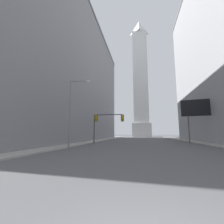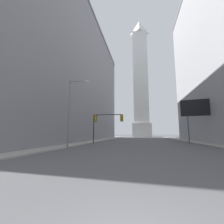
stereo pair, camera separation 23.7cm
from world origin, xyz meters
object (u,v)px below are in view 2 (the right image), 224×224
(obelisk, at_px, (141,79))
(traffic_light_mid_left, at_px, (104,121))
(billboard_sign, at_px, (202,108))
(street_lamp, at_px, (72,106))

(obelisk, relative_size, traffic_light_mid_left, 10.84)
(obelisk, bearing_deg, traffic_light_mid_left, -98.09)
(billboard_sign, bearing_deg, traffic_light_mid_left, -174.40)
(traffic_light_mid_left, xyz_separation_m, billboard_sign, (18.10, 1.77, 2.18))
(obelisk, xyz_separation_m, traffic_light_mid_left, (-7.20, -50.68, -26.65))
(traffic_light_mid_left, xyz_separation_m, street_lamp, (-1.90, -9.69, 1.23))
(traffic_light_mid_left, bearing_deg, street_lamp, -101.10)
(street_lamp, bearing_deg, obelisk, 81.42)
(traffic_light_mid_left, height_order, billboard_sign, billboard_sign)
(obelisk, distance_m, street_lamp, 66.13)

